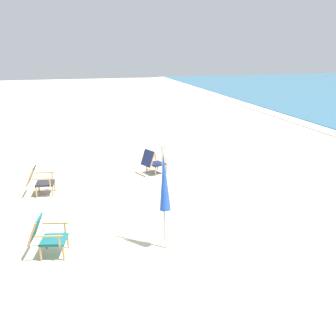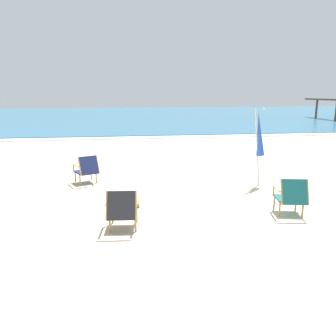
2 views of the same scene
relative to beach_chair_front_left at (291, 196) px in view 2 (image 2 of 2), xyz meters
name	(u,v)px [view 2 (image 2 of 2)]	position (x,y,z in m)	size (l,w,h in m)	color
ground_plane	(166,200)	(-2.41, 1.36, -0.43)	(80.00, 80.00, 0.00)	beige
sea	(130,115)	(-2.41, 32.96, -0.38)	(80.00, 40.00, 0.10)	#2D6684
surf_band	(139,137)	(-2.41, 12.66, -0.40)	(80.00, 1.10, 0.06)	white
beach_chair_front_left	(291,196)	(0.00, 0.00, 0.00)	(0.70, 0.80, 0.81)	#196066
beach_chair_far_center	(87,169)	(-4.40, 3.10, 0.00)	(0.81, 0.87, 0.81)	#19234C
beach_chair_mid_center	(122,209)	(-3.44, -0.30, 0.00)	(0.64, 0.78, 0.80)	#28282D
umbrella_furled_blue	(259,135)	(0.25, 2.32, 0.96)	(0.35, 0.23, 2.12)	#B7B2A8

